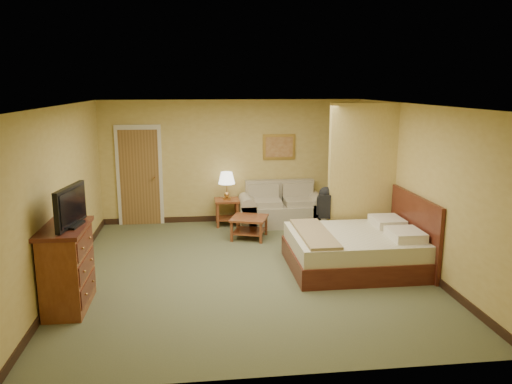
{
  "coord_description": "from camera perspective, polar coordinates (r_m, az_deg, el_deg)",
  "views": [
    {
      "loc": [
        -0.76,
        -7.49,
        2.89
      ],
      "look_at": [
        0.21,
        0.6,
        1.14
      ],
      "focal_mm": 35.0,
      "sensor_mm": 36.0,
      "label": 1
    }
  ],
  "objects": [
    {
      "name": "side_table",
      "position": [
        10.47,
        -3.33,
        -1.85
      ],
      "size": [
        0.51,
        0.51,
        0.56
      ],
      "color": "maroon",
      "rests_on": "floor"
    },
    {
      "name": "floor",
      "position": [
        8.07,
        -1.01,
        -8.89
      ],
      "size": [
        6.0,
        6.0,
        0.0
      ],
      "primitive_type": "plane",
      "color": "#545839",
      "rests_on": "ground"
    },
    {
      "name": "tv",
      "position": [
        6.79,
        -20.43,
        -1.68
      ],
      "size": [
        0.27,
        0.86,
        0.52
      ],
      "rotation": [
        0.0,
        0.0,
        -0.16
      ],
      "color": "black",
      "rests_on": "dresser"
    },
    {
      "name": "back_wall",
      "position": [
        10.64,
        -2.7,
        3.5
      ],
      "size": [
        5.5,
        0.02,
        2.6
      ],
      "primitive_type": "cube",
      "color": "tan",
      "rests_on": "floor"
    },
    {
      "name": "left_wall",
      "position": [
        7.91,
        -21.27,
        -0.32
      ],
      "size": [
        0.02,
        6.0,
        2.6
      ],
      "primitive_type": "cube",
      "color": "tan",
      "rests_on": "floor"
    },
    {
      "name": "dresser",
      "position": [
        7.03,
        -20.75,
        -8.03
      ],
      "size": [
        0.55,
        1.04,
        1.12
      ],
      "color": "maroon",
      "rests_on": "floor"
    },
    {
      "name": "loveseat",
      "position": [
        10.54,
        2.95,
        -2.16
      ],
      "size": [
        1.79,
        0.83,
        0.91
      ],
      "color": "tan",
      "rests_on": "floor"
    },
    {
      "name": "door",
      "position": [
        10.69,
        -13.16,
        1.78
      ],
      "size": [
        0.94,
        0.16,
        2.1
      ],
      "color": "beige",
      "rests_on": "floor"
    },
    {
      "name": "table_lamp",
      "position": [
        10.34,
        -3.38,
        1.52
      ],
      "size": [
        0.35,
        0.35,
        0.57
      ],
      "color": "#B08040",
      "rests_on": "side_table"
    },
    {
      "name": "ceiling",
      "position": [
        7.54,
        -1.08,
        9.9
      ],
      "size": [
        6.0,
        6.0,
        0.0
      ],
      "primitive_type": "plane",
      "rotation": [
        3.14,
        0.0,
        0.0
      ],
      "color": "white",
      "rests_on": "back_wall"
    },
    {
      "name": "right_wall",
      "position": [
        8.43,
        17.9,
        0.64
      ],
      "size": [
        0.02,
        6.0,
        2.6
      ],
      "primitive_type": "cube",
      "color": "tan",
      "rests_on": "floor"
    },
    {
      "name": "wall_picture",
      "position": [
        10.69,
        2.66,
        5.17
      ],
      "size": [
        0.7,
        0.04,
        0.54
      ],
      "color": "#B78E3F",
      "rests_on": "back_wall"
    },
    {
      "name": "partition",
      "position": [
        9.05,
        12.02,
        1.72
      ],
      "size": [
        1.2,
        0.15,
        2.6
      ],
      "primitive_type": "cube",
      "color": "tan",
      "rests_on": "floor"
    },
    {
      "name": "baseboard",
      "position": [
        10.88,
        -2.63,
        -2.97
      ],
      "size": [
        5.5,
        0.02,
        0.12
      ],
      "primitive_type": "cube",
      "color": "black",
      "rests_on": "floor"
    },
    {
      "name": "coffee_table",
      "position": [
        9.58,
        -0.78,
        -3.57
      ],
      "size": [
        0.82,
        0.82,
        0.42
      ],
      "rotation": [
        0.0,
        0.0,
        -0.32
      ],
      "color": "maroon",
      "rests_on": "floor"
    },
    {
      "name": "backpack",
      "position": [
        9.0,
        7.96,
        -1.03
      ],
      "size": [
        0.31,
        0.37,
        0.55
      ],
      "rotation": [
        0.0,
        0.0,
        -0.35
      ],
      "color": "black",
      "rests_on": "bed"
    },
    {
      "name": "bed",
      "position": [
        8.24,
        11.79,
        -6.34
      ],
      "size": [
        2.13,
        1.81,
        1.17
      ],
      "color": "#451810",
      "rests_on": "floor"
    }
  ]
}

